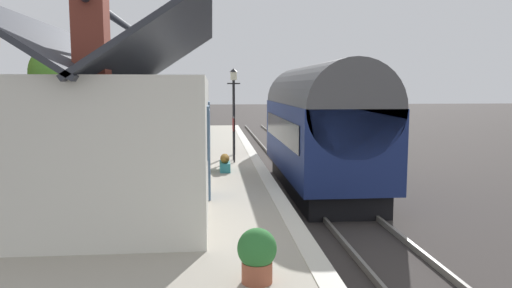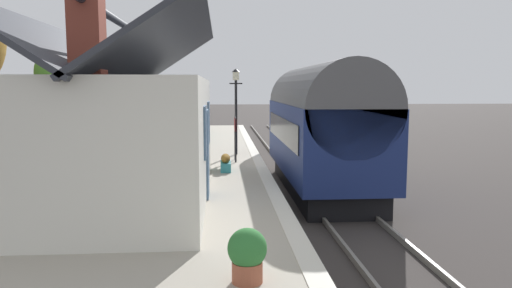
{
  "view_description": "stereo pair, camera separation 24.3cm",
  "coord_description": "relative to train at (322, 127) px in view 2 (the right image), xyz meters",
  "views": [
    {
      "loc": [
        -16.9,
        2.74,
        3.57
      ],
      "look_at": [
        -3.2,
        1.5,
        1.92
      ],
      "focal_mm": 33.71,
      "sensor_mm": 36.0,
      "label": 1
    },
    {
      "loc": [
        -16.92,
        2.5,
        3.57
      ],
      "look_at": [
        -3.2,
        1.5,
        1.92
      ],
      "focal_mm": 33.71,
      "sensor_mm": 36.0,
      "label": 2
    }
  ],
  "objects": [
    {
      "name": "rail_near",
      "position": [
        0.91,
        -0.72,
        -2.14
      ],
      "size": [
        52.0,
        0.08,
        0.14
      ],
      "primitive_type": "cube",
      "color": "gray",
      "rests_on": "ground"
    },
    {
      "name": "planter_bench_left",
      "position": [
        -9.75,
        3.06,
        -0.9
      ],
      "size": [
        0.54,
        0.54,
        0.75
      ],
      "color": "#9E5138",
      "rests_on": "platform"
    },
    {
      "name": "platform_edge_coping",
      "position": [
        0.91,
        2.08,
        -1.29
      ],
      "size": [
        32.0,
        0.36,
        0.02
      ],
      "primitive_type": "cube",
      "color": "beige",
      "rests_on": "platform"
    },
    {
      "name": "planter_bench_right",
      "position": [
        12.9,
        6.55,
        -0.8
      ],
      "size": [
        0.57,
        0.57,
        0.93
      ],
      "color": "black",
      "rests_on": "platform"
    },
    {
      "name": "bench_mid_platform",
      "position": [
        11.8,
        4.64,
        -0.82
      ],
      "size": [
        1.41,
        0.46,
        0.88
      ],
      "color": "teal",
      "rests_on": "platform"
    },
    {
      "name": "platform",
      "position": [
        0.91,
        4.99,
        -1.75
      ],
      "size": [
        32.0,
        6.18,
        0.92
      ],
      "primitive_type": "cube",
      "color": "#A39B8C",
      "rests_on": "ground"
    },
    {
      "name": "bench_platform_end",
      "position": [
        6.9,
        4.47,
        -0.82
      ],
      "size": [
        1.4,
        0.44,
        0.88
      ],
      "color": "teal",
      "rests_on": "platform"
    },
    {
      "name": "rail_far",
      "position": [
        0.91,
        0.72,
        -2.14
      ],
      "size": [
        52.0,
        0.08,
        0.14
      ],
      "primitive_type": "cube",
      "color": "gray",
      "rests_on": "ground"
    },
    {
      "name": "train",
      "position": [
        0.0,
        0.0,
        0.0
      ],
      "size": [
        8.53,
        2.73,
        4.32
      ],
      "color": "black",
      "rests_on": "ground"
    },
    {
      "name": "bench_near_building",
      "position": [
        9.95,
        4.63,
        -0.82
      ],
      "size": [
        1.41,
        0.48,
        0.88
      ],
      "color": "teal",
      "rests_on": "platform"
    },
    {
      "name": "tree_far_left",
      "position": [
        13.73,
        12.99,
        2.08
      ],
      "size": [
        2.9,
        2.87,
        5.98
      ],
      "color": "#4C3828",
      "rests_on": "ground"
    },
    {
      "name": "station_sign_board",
      "position": [
        0.99,
        2.89,
        -0.11
      ],
      "size": [
        0.96,
        0.06,
        1.57
      ],
      "color": "black",
      "rests_on": "platform"
    },
    {
      "name": "ground_plane",
      "position": [
        0.91,
        0.9,
        -2.21
      ],
      "size": [
        160.0,
        160.0,
        0.0
      ],
      "primitive_type": "plane",
      "color": "#383330"
    },
    {
      "name": "lamp_post_platform",
      "position": [
        2.67,
        2.82,
        1.07
      ],
      "size": [
        0.32,
        0.5,
        3.34
      ],
      "color": "black",
      "rests_on": "platform"
    },
    {
      "name": "planter_by_door",
      "position": [
        6.0,
        7.3,
        -1.01
      ],
      "size": [
        0.84,
        0.32,
        0.6
      ],
      "color": "#9E5138",
      "rests_on": "platform"
    },
    {
      "name": "station_building",
      "position": [
        -4.6,
        5.77,
        0.24
      ],
      "size": [
        8.24,
        4.3,
        5.15
      ],
      "color": "silver",
      "rests_on": "platform"
    },
    {
      "name": "planter_corner_building",
      "position": [
        -1.0,
        3.27,
        -1.04
      ],
      "size": [
        0.86,
        0.32,
        0.54
      ],
      "color": "teal",
      "rests_on": "platform"
    }
  ]
}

